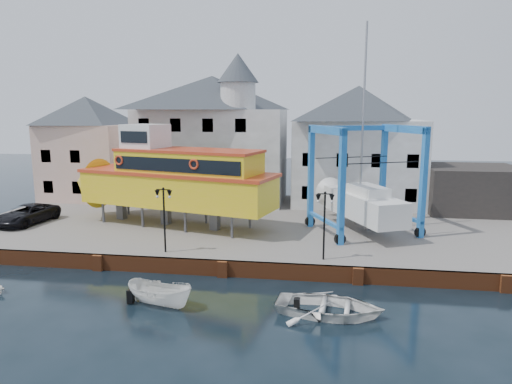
# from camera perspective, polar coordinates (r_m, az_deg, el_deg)

# --- Properties ---
(ground) EXTENTS (140.00, 140.00, 0.00)m
(ground) POSITION_cam_1_polar(r_m,az_deg,el_deg) (28.13, -4.17, -10.52)
(ground) COLOR black
(ground) RESTS_ON ground
(hardstanding) EXTENTS (44.00, 22.00, 1.00)m
(hardstanding) POSITION_cam_1_polar(r_m,az_deg,el_deg) (38.30, -0.61, -4.07)
(hardstanding) COLOR #605B56
(hardstanding) RESTS_ON ground
(quay_wall) EXTENTS (44.00, 0.47, 1.00)m
(quay_wall) POSITION_cam_1_polar(r_m,az_deg,el_deg) (28.05, -4.14, -9.49)
(quay_wall) COLOR brown
(quay_wall) RESTS_ON ground
(building_pink) EXTENTS (8.00, 7.00, 10.30)m
(building_pink) POSITION_cam_1_polar(r_m,az_deg,el_deg) (49.88, -20.24, 5.22)
(building_pink) COLOR #D5AA92
(building_pink) RESTS_ON hardstanding
(building_white_main) EXTENTS (14.00, 8.30, 14.00)m
(building_white_main) POSITION_cam_1_polar(r_m,az_deg,el_deg) (45.41, -5.27, 6.88)
(building_white_main) COLOR #B9B8B4
(building_white_main) RESTS_ON hardstanding
(building_white_right) EXTENTS (12.00, 8.00, 11.20)m
(building_white_right) POSITION_cam_1_polar(r_m,az_deg,el_deg) (44.89, 12.50, 5.69)
(building_white_right) COLOR #B9B8B4
(building_white_right) RESTS_ON hardstanding
(shed_dark) EXTENTS (8.00, 7.00, 4.00)m
(shed_dark) POSITION_cam_1_polar(r_m,az_deg,el_deg) (45.18, 25.24, 0.38)
(shed_dark) COLOR #272522
(shed_dark) RESTS_ON hardstanding
(lamp_post_left) EXTENTS (1.12, 0.32, 4.20)m
(lamp_post_left) POSITION_cam_1_polar(r_m,az_deg,el_deg) (29.18, -11.46, -1.41)
(lamp_post_left) COLOR black
(lamp_post_left) RESTS_ON hardstanding
(lamp_post_right) EXTENTS (1.12, 0.32, 4.20)m
(lamp_post_right) POSITION_cam_1_polar(r_m,az_deg,el_deg) (27.47, 8.58, -2.03)
(lamp_post_right) COLOR black
(lamp_post_right) RESTS_ON hardstanding
(tour_boat) EXTENTS (18.52, 8.82, 7.85)m
(tour_boat) POSITION_cam_1_polar(r_m,az_deg,el_deg) (36.35, -11.29, 1.72)
(tour_boat) COLOR #59595E
(tour_boat) RESTS_ON hardstanding
(travel_lift) EXTENTS (8.67, 10.14, 15.09)m
(travel_lift) POSITION_cam_1_polar(r_m,az_deg,el_deg) (35.30, 12.58, -0.54)
(travel_lift) COLOR blue
(travel_lift) RESTS_ON hardstanding
(van) EXTENTS (3.19, 5.71, 1.51)m
(van) POSITION_cam_1_polar(r_m,az_deg,el_deg) (40.73, -26.69, -2.50)
(van) COLOR black
(van) RESTS_ON hardstanding
(motorboat_a) EXTENTS (4.03, 2.36, 1.46)m
(motorboat_a) POSITION_cam_1_polar(r_m,az_deg,el_deg) (24.76, -11.87, -13.70)
(motorboat_a) COLOR white
(motorboat_a) RESTS_ON ground
(motorboat_b) EXTENTS (5.65, 4.32, 1.09)m
(motorboat_b) POSITION_cam_1_polar(r_m,az_deg,el_deg) (23.55, 9.14, -14.90)
(motorboat_b) COLOR white
(motorboat_b) RESTS_ON ground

